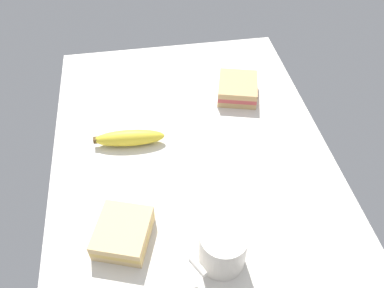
{
  "coord_description": "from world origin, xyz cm",
  "views": [
    {
      "loc": [
        58.69,
        -9.48,
        69.14
      ],
      "look_at": [
        0.0,
        0.0,
        5.0
      ],
      "focal_mm": 36.05,
      "sensor_mm": 36.0,
      "label": 1
    }
  ],
  "objects_px": {
    "coffee_mug_black": "(223,248)",
    "sandwich_side": "(123,233)",
    "banana": "(129,138)",
    "sandwich_main": "(238,89)"
  },
  "relations": [
    {
      "from": "coffee_mug_black",
      "to": "banana",
      "type": "bearing_deg",
      "value": -154.83
    },
    {
      "from": "coffee_mug_black",
      "to": "sandwich_side",
      "type": "xyz_separation_m",
      "value": [
        -0.07,
        -0.18,
        -0.02
      ]
    },
    {
      "from": "coffee_mug_black",
      "to": "sandwich_side",
      "type": "bearing_deg",
      "value": -112.32
    },
    {
      "from": "banana",
      "to": "sandwich_main",
      "type": "bearing_deg",
      "value": 114.56
    },
    {
      "from": "banana",
      "to": "sandwich_side",
      "type": "bearing_deg",
      "value": -5.47
    },
    {
      "from": "sandwich_main",
      "to": "sandwich_side",
      "type": "bearing_deg",
      "value": -39.49
    },
    {
      "from": "sandwich_main",
      "to": "sandwich_side",
      "type": "xyz_separation_m",
      "value": [
        0.39,
        -0.32,
        0.0
      ]
    },
    {
      "from": "sandwich_side",
      "to": "banana",
      "type": "distance_m",
      "value": 0.25
    },
    {
      "from": "coffee_mug_black",
      "to": "banana",
      "type": "relative_size",
      "value": 0.64
    },
    {
      "from": "sandwich_side",
      "to": "sandwich_main",
      "type": "bearing_deg",
      "value": 140.51
    }
  ]
}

